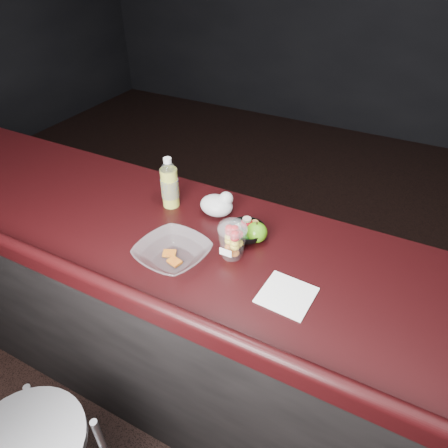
{
  "coord_description": "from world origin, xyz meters",
  "views": [
    {
      "loc": [
        0.48,
        -0.68,
        1.95
      ],
      "look_at": [
        -0.04,
        0.33,
        1.1
      ],
      "focal_mm": 32.0,
      "sensor_mm": 36.0,
      "label": 1
    }
  ],
  "objects_px": {
    "takeout_bowl": "(173,254)",
    "fruit_cup": "(232,239)",
    "snack_bowl": "(246,231)",
    "green_apple": "(256,232)",
    "lemonade_bottle": "(170,186)"
  },
  "relations": [
    {
      "from": "takeout_bowl",
      "to": "fruit_cup",
      "type": "bearing_deg",
      "value": 34.77
    },
    {
      "from": "fruit_cup",
      "to": "snack_bowl",
      "type": "distance_m",
      "value": 0.12
    },
    {
      "from": "green_apple",
      "to": "takeout_bowl",
      "type": "height_order",
      "value": "green_apple"
    },
    {
      "from": "snack_bowl",
      "to": "takeout_bowl",
      "type": "distance_m",
      "value": 0.29
    },
    {
      "from": "lemonade_bottle",
      "to": "takeout_bowl",
      "type": "bearing_deg",
      "value": -55.46
    },
    {
      "from": "takeout_bowl",
      "to": "green_apple",
      "type": "bearing_deg",
      "value": 47.62
    },
    {
      "from": "lemonade_bottle",
      "to": "snack_bowl",
      "type": "bearing_deg",
      "value": -8.15
    },
    {
      "from": "fruit_cup",
      "to": "snack_bowl",
      "type": "height_order",
      "value": "fruit_cup"
    },
    {
      "from": "lemonade_bottle",
      "to": "snack_bowl",
      "type": "xyz_separation_m",
      "value": [
        0.37,
        -0.05,
        -0.06
      ]
    },
    {
      "from": "fruit_cup",
      "to": "green_apple",
      "type": "height_order",
      "value": "fruit_cup"
    },
    {
      "from": "lemonade_bottle",
      "to": "green_apple",
      "type": "relative_size",
      "value": 2.55
    },
    {
      "from": "lemonade_bottle",
      "to": "takeout_bowl",
      "type": "xyz_separation_m",
      "value": [
        0.2,
        -0.28,
        -0.06
      ]
    },
    {
      "from": "snack_bowl",
      "to": "takeout_bowl",
      "type": "bearing_deg",
      "value": -126.11
    },
    {
      "from": "fruit_cup",
      "to": "green_apple",
      "type": "xyz_separation_m",
      "value": [
        0.04,
        0.11,
        -0.04
      ]
    },
    {
      "from": "fruit_cup",
      "to": "green_apple",
      "type": "distance_m",
      "value": 0.13
    }
  ]
}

